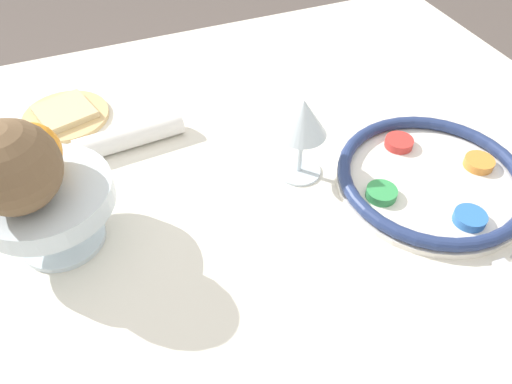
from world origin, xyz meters
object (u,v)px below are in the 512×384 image
Objects in this scene: orange_fruit at (31,152)px; seder_plate at (431,178)px; bread_plate at (65,115)px; fruit_stand at (48,202)px; napkin_roll at (130,136)px; coconut at (11,168)px; wine_glass at (303,121)px.

seder_plate is at bearing 166.44° from orange_fruit.
fruit_stand is at bearing 82.35° from bread_plate.
napkin_roll is (-0.13, -0.17, -0.06)m from fruit_stand.
coconut reaches higher than seder_plate.
coconut is (0.02, 0.05, 0.02)m from orange_fruit.
fruit_stand is 1.53× the size of coconut.
napkin_roll reaches higher than seder_plate.
bread_plate is (0.33, -0.29, -0.09)m from wine_glass.
coconut reaches higher than fruit_stand.
coconut is 0.28m from napkin_roll.
coconut is 0.75× the size of bread_plate.
napkin_roll is (-0.09, 0.12, 0.01)m from bread_plate.
wine_glass is 0.39m from coconut.
fruit_stand reaches higher than seder_plate.
orange_fruit is at bearing 81.71° from bread_plate.
napkin_roll is at bearing -35.07° from wine_glass.
orange_fruit reaches higher than wine_glass.
coconut reaches higher than bread_plate.
seder_plate is 1.91× the size of bread_plate.
fruit_stand is 0.07m from orange_fruit.
seder_plate is 0.49m from napkin_roll.
seder_plate is 0.64m from bread_plate.
wine_glass is 0.37m from fruit_stand.
wine_glass is 0.30m from napkin_roll.
wine_glass is 0.44m from bread_plate.
seder_plate is at bearing 169.35° from fruit_stand.
seder_plate is 1.57× the size of napkin_roll.
wine_glass is 1.21× the size of coconut.
napkin_roll is (-0.13, -0.14, -0.12)m from orange_fruit.
wine_glass is 0.37m from orange_fruit.
seder_plate is 0.59m from coconut.
fruit_stand is at bearing 51.86° from napkin_roll.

